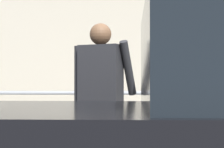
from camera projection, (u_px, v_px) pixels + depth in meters
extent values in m
cylinder|color=slate|center=(151.00, 140.00, 4.20)|extent=(0.07, 0.07, 1.09)
cylinder|color=#939699|center=(150.00, 75.00, 4.22)|extent=(0.18, 0.18, 0.27)
sphere|color=silver|center=(150.00, 59.00, 4.22)|extent=(0.17, 0.17, 0.17)
cube|color=black|center=(151.00, 69.00, 4.13)|extent=(0.10, 0.01, 0.07)
cube|color=white|center=(151.00, 79.00, 4.12)|extent=(0.11, 0.01, 0.09)
cylinder|color=slate|center=(92.00, 146.00, 4.49)|extent=(0.15, 0.15, 0.89)
cylinder|color=slate|center=(109.00, 147.00, 4.41)|extent=(0.15, 0.15, 0.89)
cube|color=black|center=(100.00, 75.00, 4.46)|extent=(0.51, 0.38, 0.67)
sphere|color=brown|center=(101.00, 34.00, 4.47)|extent=(0.24, 0.24, 0.24)
cylinder|color=black|center=(78.00, 74.00, 4.58)|extent=(0.09, 0.09, 0.63)
cylinder|color=black|center=(128.00, 68.00, 4.47)|extent=(0.22, 0.37, 0.60)
cylinder|color=gray|center=(154.00, 93.00, 6.39)|extent=(24.00, 0.06, 0.06)
cylinder|color=gray|center=(154.00, 121.00, 6.38)|extent=(24.00, 0.05, 0.05)
cylinder|color=gray|center=(85.00, 124.00, 6.42)|extent=(0.06, 0.06, 0.98)
cylinder|color=gray|center=(224.00, 124.00, 6.35)|extent=(0.06, 0.06, 0.98)
cube|color=#ADA38E|center=(148.00, 63.00, 8.22)|extent=(32.00, 0.50, 3.35)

